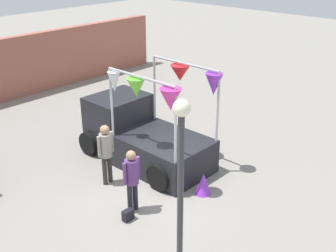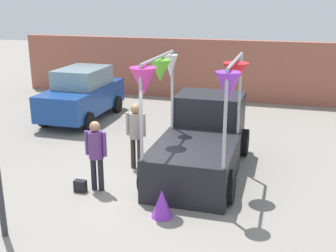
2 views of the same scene
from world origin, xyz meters
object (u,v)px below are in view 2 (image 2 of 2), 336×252
parked_car (82,94)px  person_vendor (136,130)px  handbag (80,186)px  folded_kite_bundle_violet (162,203)px  vendor_truck (202,137)px  person_customer (96,149)px

parked_car → person_vendor: 5.24m
handbag → folded_kite_bundle_violet: bearing=-15.6°
parked_car → person_vendor: parked_car is taller
person_vendor → handbag: size_ratio=6.27×
vendor_truck → parked_car: 6.24m
vendor_truck → person_customer: size_ratio=2.46×
person_customer → handbag: bearing=-150.3°
vendor_truck → folded_kite_bundle_violet: (-0.28, -2.70, -0.58)m
handbag → folded_kite_bundle_violet: size_ratio=0.47×
person_customer → folded_kite_bundle_violet: person_customer is taller
person_customer → person_vendor: bearing=74.1°
parked_car → folded_kite_bundle_violet: parked_car is taller
person_vendor → handbag: (-0.78, -1.69, -0.93)m
person_customer → folded_kite_bundle_violet: (1.81, -0.80, -0.71)m
folded_kite_bundle_violet → person_customer: bearing=156.1°
vendor_truck → handbag: size_ratio=14.76×
person_customer → person_vendor: (0.43, 1.49, 0.05)m
parked_car → handbag: size_ratio=14.29×
vendor_truck → folded_kite_bundle_violet: 2.77m
folded_kite_bundle_violet → vendor_truck: bearing=84.1°
vendor_truck → person_vendor: bearing=-166.2°
vendor_truck → handbag: vendor_truck is taller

